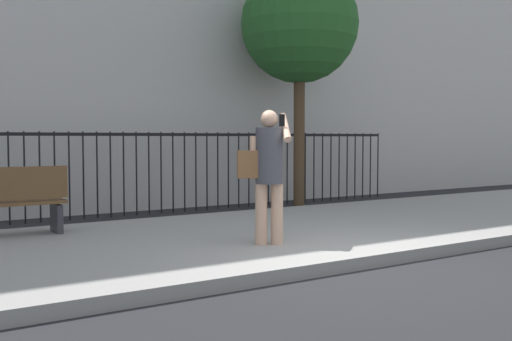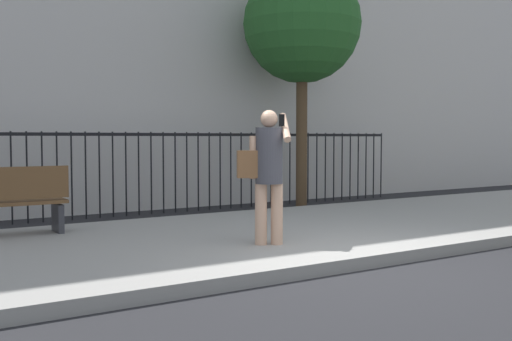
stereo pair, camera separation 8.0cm
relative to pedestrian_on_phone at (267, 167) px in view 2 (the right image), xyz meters
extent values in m
plane|color=black|center=(0.54, -1.25, -1.13)|extent=(60.00, 60.00, 0.00)
cube|color=gray|center=(0.54, 0.95, -1.05)|extent=(28.00, 4.40, 0.15)
cube|color=black|center=(0.54, 4.65, 0.42)|extent=(12.00, 0.04, 0.06)
cylinder|color=black|center=(-2.14, 4.65, -0.33)|extent=(0.03, 0.03, 1.60)
cylinder|color=black|center=(-1.89, 4.65, -0.33)|extent=(0.03, 0.03, 1.60)
cylinder|color=black|center=(-1.63, 4.65, -0.33)|extent=(0.03, 0.03, 1.60)
cylinder|color=black|center=(-1.38, 4.65, -0.33)|extent=(0.03, 0.03, 1.60)
cylinder|color=black|center=(-1.12, 4.65, -0.33)|extent=(0.03, 0.03, 1.60)
cylinder|color=black|center=(-0.87, 4.65, -0.33)|extent=(0.03, 0.03, 1.60)
cylinder|color=black|center=(-0.61, 4.65, -0.33)|extent=(0.03, 0.03, 1.60)
cylinder|color=black|center=(-0.36, 4.65, -0.33)|extent=(0.03, 0.03, 1.60)
cylinder|color=black|center=(-0.10, 4.65, -0.33)|extent=(0.03, 0.03, 1.60)
cylinder|color=black|center=(0.15, 4.65, -0.33)|extent=(0.03, 0.03, 1.60)
cylinder|color=black|center=(0.41, 4.65, -0.33)|extent=(0.03, 0.03, 1.60)
cylinder|color=black|center=(0.66, 4.65, -0.33)|extent=(0.03, 0.03, 1.60)
cylinder|color=black|center=(0.92, 4.65, -0.33)|extent=(0.03, 0.03, 1.60)
cylinder|color=black|center=(1.18, 4.65, -0.33)|extent=(0.03, 0.03, 1.60)
cylinder|color=black|center=(1.43, 4.65, -0.33)|extent=(0.03, 0.03, 1.60)
cylinder|color=black|center=(1.69, 4.65, -0.33)|extent=(0.03, 0.03, 1.60)
cylinder|color=black|center=(1.94, 4.65, -0.33)|extent=(0.03, 0.03, 1.60)
cylinder|color=black|center=(2.20, 4.65, -0.33)|extent=(0.03, 0.03, 1.60)
cylinder|color=black|center=(2.45, 4.65, -0.33)|extent=(0.03, 0.03, 1.60)
cylinder|color=black|center=(2.71, 4.65, -0.33)|extent=(0.03, 0.03, 1.60)
cylinder|color=black|center=(2.96, 4.65, -0.33)|extent=(0.03, 0.03, 1.60)
cylinder|color=black|center=(3.22, 4.65, -0.33)|extent=(0.03, 0.03, 1.60)
cylinder|color=black|center=(3.47, 4.65, -0.33)|extent=(0.03, 0.03, 1.60)
cylinder|color=black|center=(3.73, 4.65, -0.33)|extent=(0.03, 0.03, 1.60)
cylinder|color=black|center=(3.98, 4.65, -0.33)|extent=(0.03, 0.03, 1.60)
cylinder|color=black|center=(4.24, 4.65, -0.33)|extent=(0.03, 0.03, 1.60)
cylinder|color=black|center=(4.49, 4.65, -0.33)|extent=(0.03, 0.03, 1.60)
cylinder|color=black|center=(4.75, 4.65, -0.33)|extent=(0.03, 0.03, 1.60)
cylinder|color=black|center=(5.01, 4.65, -0.33)|extent=(0.03, 0.03, 1.60)
cylinder|color=black|center=(5.26, 4.65, -0.33)|extent=(0.03, 0.03, 1.60)
cylinder|color=black|center=(5.52, 4.65, -0.33)|extent=(0.03, 0.03, 1.60)
cylinder|color=black|center=(5.77, 4.65, -0.33)|extent=(0.03, 0.03, 1.60)
cylinder|color=black|center=(6.03, 4.65, -0.33)|extent=(0.03, 0.03, 1.60)
cylinder|color=black|center=(6.28, 4.65, -0.33)|extent=(0.03, 0.03, 1.60)
cylinder|color=black|center=(6.54, 4.65, -0.33)|extent=(0.03, 0.03, 1.60)
cylinder|color=tan|center=(0.11, -0.06, -0.59)|extent=(0.15, 0.15, 0.77)
cylinder|color=tan|center=(-0.07, 0.03, -0.59)|extent=(0.15, 0.15, 0.77)
cylinder|color=#3F3F47|center=(0.02, -0.01, 0.14)|extent=(0.46, 0.46, 0.70)
sphere|color=tan|center=(0.02, -0.01, 0.60)|extent=(0.22, 0.22, 0.22)
cylinder|color=tan|center=(0.20, -0.10, 0.49)|extent=(0.30, 0.48, 0.38)
cylinder|color=tan|center=(-0.15, 0.08, 0.12)|extent=(0.09, 0.09, 0.53)
cube|color=black|center=(0.13, -0.13, 0.58)|extent=(0.07, 0.04, 0.15)
cube|color=brown|center=(-0.21, 0.11, 0.03)|extent=(0.32, 0.27, 0.34)
cube|color=brown|center=(-2.65, 2.43, -0.53)|extent=(1.60, 0.45, 0.05)
cube|color=brown|center=(-2.65, 2.23, -0.25)|extent=(1.60, 0.06, 0.44)
cube|color=#333338|center=(-1.95, 2.43, -0.78)|extent=(0.08, 0.41, 0.40)
cylinder|color=#4C3823|center=(3.55, 3.99, 0.47)|extent=(0.24, 0.24, 3.20)
sphere|color=#235623|center=(3.55, 3.99, 2.75)|extent=(2.48, 2.48, 2.48)
camera|label=1|loc=(-4.19, -6.13, 0.36)|focal=41.95mm
camera|label=2|loc=(-4.13, -6.17, 0.36)|focal=41.95mm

